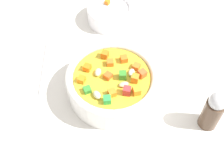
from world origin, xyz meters
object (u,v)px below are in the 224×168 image
(soup_bowl_main, at_px, (112,83))
(side_bowl_small, at_px, (110,13))
(spoon, at_px, (41,89))
(pepper_shaker, at_px, (213,111))

(soup_bowl_main, relative_size, side_bowl_small, 1.63)
(spoon, relative_size, side_bowl_small, 2.02)
(soup_bowl_main, distance_m, pepper_shaker, 0.18)
(soup_bowl_main, distance_m, side_bowl_small, 0.21)
(side_bowl_small, distance_m, pepper_shaker, 0.32)
(side_bowl_small, xyz_separation_m, pepper_shaker, (0.15, 0.29, 0.02))
(side_bowl_small, bearing_deg, soup_bowl_main, 32.10)
(spoon, height_order, side_bowl_small, side_bowl_small)
(spoon, bearing_deg, soup_bowl_main, 86.08)
(spoon, bearing_deg, side_bowl_small, 145.32)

